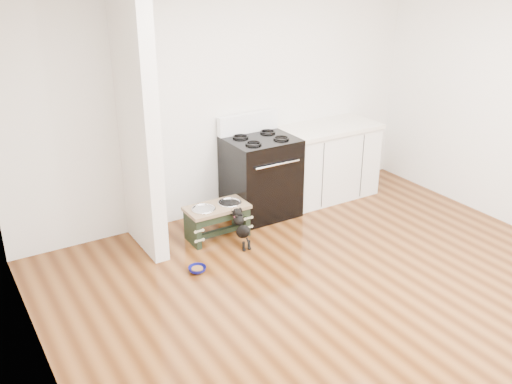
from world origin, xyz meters
The scene contains 8 objects.
ground centered at (0.00, 0.00, 0.00)m, with size 5.00×5.00×0.00m, color #42200B.
room_shell centered at (0.00, 0.00, 1.62)m, with size 5.00×5.00×5.00m.
partition_wall centered at (-1.18, 2.10, 1.35)m, with size 0.15×0.80×2.70m, color silver.
oven_range centered at (0.25, 2.16, 0.48)m, with size 0.76×0.69×1.14m.
cabinet_run centered at (1.23, 2.18, 0.45)m, with size 1.24×0.64×0.91m.
dog_feeder centered at (-0.46, 1.88, 0.26)m, with size 0.67×0.36×0.38m.
puppy centered at (-0.34, 1.57, 0.22)m, with size 0.12×0.34×0.41m.
floor_bowl centered at (-0.97, 1.34, 0.03)m, with size 0.18×0.18×0.05m.
Camera 1 is at (-2.96, -3.00, 2.86)m, focal length 40.00 mm.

